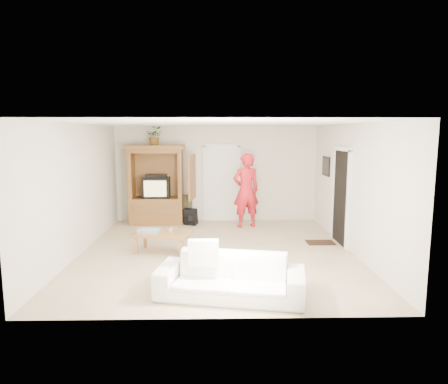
% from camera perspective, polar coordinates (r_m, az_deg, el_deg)
% --- Properties ---
extents(floor, '(6.00, 6.00, 0.00)m').
position_cam_1_polar(floor, '(8.29, -1.05, -8.50)').
color(floor, tan).
rests_on(floor, ground).
extents(ceiling, '(6.00, 6.00, 0.00)m').
position_cam_1_polar(ceiling, '(7.94, -1.10, 9.77)').
color(ceiling, white).
rests_on(ceiling, floor).
extents(wall_back, '(5.50, 0.00, 5.50)m').
position_cam_1_polar(wall_back, '(10.99, -1.12, 2.60)').
color(wall_back, silver).
rests_on(wall_back, floor).
extents(wall_front, '(5.50, 0.00, 5.50)m').
position_cam_1_polar(wall_front, '(5.06, -0.97, -4.29)').
color(wall_front, silver).
rests_on(wall_front, floor).
extents(wall_left, '(0.00, 6.00, 6.00)m').
position_cam_1_polar(wall_left, '(8.46, -20.03, 0.35)').
color(wall_left, silver).
rests_on(wall_left, floor).
extents(wall_right, '(0.00, 6.00, 6.00)m').
position_cam_1_polar(wall_right, '(8.48, 17.86, 0.47)').
color(wall_right, silver).
rests_on(wall_right, floor).
extents(armoire, '(1.82, 1.14, 2.10)m').
position_cam_1_polar(armoire, '(10.81, -9.49, 0.30)').
color(armoire, brown).
rests_on(armoire, floor).
extents(door_back, '(0.85, 0.05, 2.04)m').
position_cam_1_polar(door_back, '(10.99, -0.33, 1.13)').
color(door_back, white).
rests_on(door_back, floor).
extents(doorway_right, '(0.05, 0.90, 2.04)m').
position_cam_1_polar(doorway_right, '(9.07, 16.40, -0.76)').
color(doorway_right, black).
rests_on(doorway_right, floor).
extents(framed_picture, '(0.03, 0.60, 0.48)m').
position_cam_1_polar(framed_picture, '(10.24, 14.38, 3.60)').
color(framed_picture, black).
rests_on(framed_picture, wall_right).
extents(doormat, '(0.60, 0.40, 0.02)m').
position_cam_1_polar(doormat, '(9.16, 13.59, -7.03)').
color(doormat, '#382316').
rests_on(doormat, floor).
extents(plant, '(0.45, 0.40, 0.48)m').
position_cam_1_polar(plant, '(10.68, -9.83, 7.89)').
color(plant, '#4C7238').
rests_on(plant, armoire).
extents(man, '(0.79, 0.62, 1.91)m').
position_cam_1_polar(man, '(10.25, 3.16, 0.22)').
color(man, red).
rests_on(man, floor).
extents(sofa, '(2.27, 1.23, 0.63)m').
position_cam_1_polar(sofa, '(6.01, 0.93, -12.01)').
color(sofa, white).
rests_on(sofa, floor).
extents(coffee_table, '(1.22, 0.84, 0.41)m').
position_cam_1_polar(coffee_table, '(8.24, -8.77, -6.12)').
color(coffee_table, olive).
rests_on(coffee_table, floor).
extents(towel, '(0.45, 0.38, 0.08)m').
position_cam_1_polar(towel, '(8.25, -10.73, -5.47)').
color(towel, '#F65283').
rests_on(towel, coffee_table).
extents(candle, '(0.08, 0.08, 0.10)m').
position_cam_1_polar(candle, '(8.24, -7.70, -5.35)').
color(candle, tan).
rests_on(candle, coffee_table).
extents(backpack_black, '(0.39, 0.32, 0.42)m').
position_cam_1_polar(backpack_black, '(10.60, -4.83, -3.60)').
color(backpack_black, black).
rests_on(backpack_black, floor).
extents(backpack_olive, '(0.42, 0.34, 0.72)m').
position_cam_1_polar(backpack_olive, '(11.01, -5.59, -2.37)').
color(backpack_olive, '#47442B').
rests_on(backpack_olive, floor).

